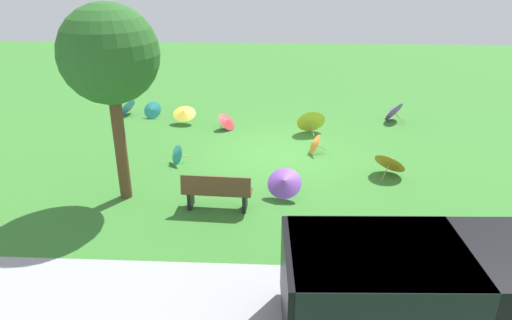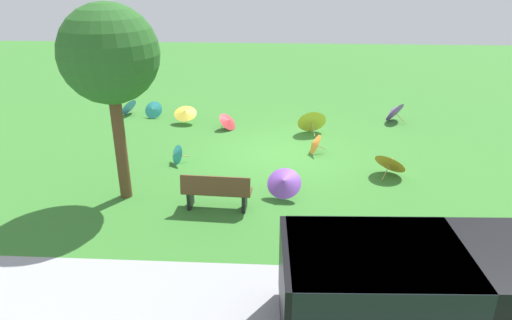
{
  "view_description": "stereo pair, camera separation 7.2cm",
  "coord_description": "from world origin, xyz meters",
  "px_view_note": "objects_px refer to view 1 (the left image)",
  "views": [
    {
      "loc": [
        0.11,
        12.89,
        5.38
      ],
      "look_at": [
        0.66,
        1.85,
        0.6
      ],
      "focal_mm": 32.7,
      "sensor_mm": 36.0,
      "label": 1
    },
    {
      "loc": [
        0.03,
        12.88,
        5.38
      ],
      "look_at": [
        0.66,
        1.85,
        0.6
      ],
      "focal_mm": 32.7,
      "sensor_mm": 36.0,
      "label": 2
    }
  ],
  "objects_px": {
    "park_bench": "(217,192)",
    "parasol_yellow_0": "(184,112)",
    "parasol_red_2": "(228,121)",
    "parasol_purple_0": "(392,111)",
    "parasol_teal_0": "(175,155)",
    "parasol_teal_1": "(152,110)",
    "parasol_orange_1": "(313,143)",
    "van_dark": "(426,285)",
    "parasol_yellow_1": "(311,120)",
    "parasol_blue_0": "(126,106)",
    "parasol_purple_2": "(284,182)",
    "parasol_orange_0": "(391,161)",
    "shade_tree": "(109,56)"
  },
  "relations": [
    {
      "from": "parasol_yellow_1",
      "to": "parasol_teal_1",
      "type": "xyz_separation_m",
      "value": [
        5.7,
        -1.32,
        -0.15
      ]
    },
    {
      "from": "parasol_teal_1",
      "to": "parasol_orange_1",
      "type": "distance_m",
      "value": 6.48
    },
    {
      "from": "van_dark",
      "to": "parasol_yellow_0",
      "type": "height_order",
      "value": "van_dark"
    },
    {
      "from": "van_dark",
      "to": "parasol_purple_2",
      "type": "relative_size",
      "value": 4.98
    },
    {
      "from": "parasol_blue_0",
      "to": "parasol_purple_0",
      "type": "height_order",
      "value": "parasol_purple_0"
    },
    {
      "from": "van_dark",
      "to": "parasol_teal_1",
      "type": "bearing_deg",
      "value": -56.48
    },
    {
      "from": "parasol_yellow_0",
      "to": "parasol_teal_0",
      "type": "bearing_deg",
      "value": 96.65
    },
    {
      "from": "parasol_yellow_1",
      "to": "parasol_purple_2",
      "type": "relative_size",
      "value": 1.1
    },
    {
      "from": "van_dark",
      "to": "parasol_orange_0",
      "type": "xyz_separation_m",
      "value": [
        -0.77,
        -5.82,
        -0.5
      ]
    },
    {
      "from": "parasol_orange_0",
      "to": "parasol_yellow_1",
      "type": "bearing_deg",
      "value": -59.01
    },
    {
      "from": "parasol_teal_0",
      "to": "parasol_teal_1",
      "type": "xyz_separation_m",
      "value": [
        1.73,
        -4.14,
        0.02
      ]
    },
    {
      "from": "park_bench",
      "to": "parasol_red_2",
      "type": "relative_size",
      "value": 1.92
    },
    {
      "from": "parasol_blue_0",
      "to": "parasol_purple_0",
      "type": "distance_m",
      "value": 9.74
    },
    {
      "from": "parasol_yellow_1",
      "to": "parasol_blue_0",
      "type": "relative_size",
      "value": 1.19
    },
    {
      "from": "parasol_red_2",
      "to": "parasol_orange_1",
      "type": "bearing_deg",
      "value": 144.24
    },
    {
      "from": "parasol_orange_0",
      "to": "parasol_teal_0",
      "type": "height_order",
      "value": "parasol_orange_0"
    },
    {
      "from": "parasol_teal_1",
      "to": "parasol_yellow_1",
      "type": "bearing_deg",
      "value": 166.96
    },
    {
      "from": "parasol_yellow_1",
      "to": "parasol_purple_0",
      "type": "relative_size",
      "value": 1.02
    },
    {
      "from": "parasol_yellow_0",
      "to": "parasol_blue_0",
      "type": "bearing_deg",
      "value": -21.3
    },
    {
      "from": "parasol_purple_0",
      "to": "parasol_purple_2",
      "type": "distance_m",
      "value": 7.27
    },
    {
      "from": "shade_tree",
      "to": "parasol_purple_2",
      "type": "height_order",
      "value": "shade_tree"
    },
    {
      "from": "parasol_orange_1",
      "to": "parasol_purple_2",
      "type": "bearing_deg",
      "value": 73.26
    },
    {
      "from": "van_dark",
      "to": "shade_tree",
      "type": "relative_size",
      "value": 1.02
    },
    {
      "from": "park_bench",
      "to": "parasol_purple_2",
      "type": "xyz_separation_m",
      "value": [
        -1.55,
        -0.61,
        -0.0
      ]
    },
    {
      "from": "van_dark",
      "to": "parasol_teal_1",
      "type": "relative_size",
      "value": 6.33
    },
    {
      "from": "parasol_teal_1",
      "to": "van_dark",
      "type": "bearing_deg",
      "value": 123.52
    },
    {
      "from": "parasol_yellow_0",
      "to": "parasol_purple_2",
      "type": "xyz_separation_m",
      "value": [
        -3.48,
        5.45,
        0.04
      ]
    },
    {
      "from": "parasol_yellow_1",
      "to": "parasol_teal_1",
      "type": "relative_size",
      "value": 1.39
    },
    {
      "from": "park_bench",
      "to": "parasol_yellow_0",
      "type": "xyz_separation_m",
      "value": [
        1.93,
        -6.06,
        -0.04
      ]
    },
    {
      "from": "park_bench",
      "to": "parasol_purple_0",
      "type": "bearing_deg",
      "value": -128.92
    },
    {
      "from": "parasol_teal_0",
      "to": "parasol_orange_1",
      "type": "bearing_deg",
      "value": -165.54
    },
    {
      "from": "parasol_purple_0",
      "to": "parasol_red_2",
      "type": "bearing_deg",
      "value": 11.47
    },
    {
      "from": "shade_tree",
      "to": "parasol_orange_1",
      "type": "height_order",
      "value": "shade_tree"
    },
    {
      "from": "shade_tree",
      "to": "parasol_purple_2",
      "type": "distance_m",
      "value": 4.88
    },
    {
      "from": "van_dark",
      "to": "parasol_purple_0",
      "type": "bearing_deg",
      "value": -99.83
    },
    {
      "from": "parasol_teal_1",
      "to": "parasol_purple_0",
      "type": "relative_size",
      "value": 0.73
    },
    {
      "from": "shade_tree",
      "to": "parasol_teal_0",
      "type": "height_order",
      "value": "shade_tree"
    },
    {
      "from": "parasol_teal_0",
      "to": "parasol_blue_0",
      "type": "distance_m",
      "value": 5.23
    },
    {
      "from": "van_dark",
      "to": "park_bench",
      "type": "relative_size",
      "value": 2.88
    },
    {
      "from": "parasol_yellow_0",
      "to": "parasol_teal_1",
      "type": "height_order",
      "value": "parasol_yellow_0"
    },
    {
      "from": "parasol_orange_0",
      "to": "parasol_red_2",
      "type": "distance_m",
      "value": 5.89
    },
    {
      "from": "van_dark",
      "to": "parasol_teal_0",
      "type": "xyz_separation_m",
      "value": [
        5.16,
        -6.25,
        -0.62
      ]
    },
    {
      "from": "parasol_teal_1",
      "to": "parasol_purple_2",
      "type": "relative_size",
      "value": 0.79
    },
    {
      "from": "parasol_teal_0",
      "to": "parasol_purple_0",
      "type": "bearing_deg",
      "value": -148.9
    },
    {
      "from": "parasol_purple_0",
      "to": "parasol_purple_2",
      "type": "bearing_deg",
      "value": 57.57
    },
    {
      "from": "park_bench",
      "to": "parasol_red_2",
      "type": "distance_m",
      "value": 5.58
    },
    {
      "from": "park_bench",
      "to": "parasol_orange_1",
      "type": "distance_m",
      "value": 4.32
    },
    {
      "from": "parasol_yellow_0",
      "to": "parasol_purple_2",
      "type": "relative_size",
      "value": 0.88
    },
    {
      "from": "parasol_purple_0",
      "to": "parasol_teal_0",
      "type": "bearing_deg",
      "value": 31.1
    },
    {
      "from": "parasol_orange_0",
      "to": "parasol_teal_0",
      "type": "xyz_separation_m",
      "value": [
        5.93,
        -0.43,
        -0.12
      ]
    }
  ]
}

